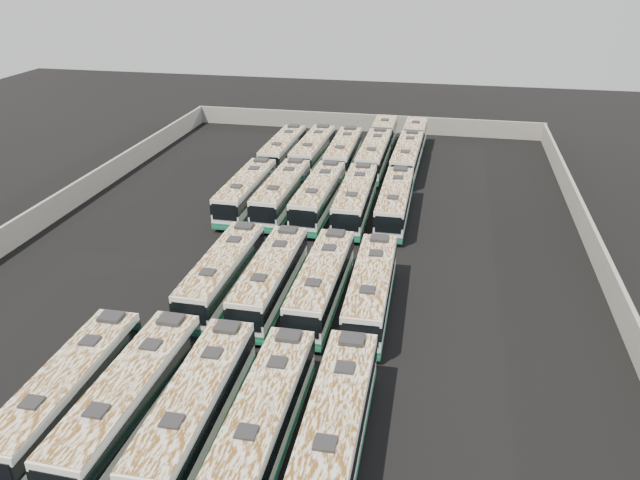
{
  "coord_description": "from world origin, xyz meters",
  "views": [
    {
      "loc": [
        10.5,
        -42.86,
        21.55
      ],
      "look_at": [
        1.9,
        -1.12,
        1.6
      ],
      "focal_mm": 35.0,
      "sensor_mm": 36.0,
      "label": 1
    }
  ],
  "objects_px": {
    "bus_front_far_left": "(68,392)",
    "bus_midback_center": "(319,196)",
    "bus_back_far_left": "(283,150)",
    "bus_back_right": "(378,147)",
    "bus_midback_left": "(282,193)",
    "bus_midback_right": "(355,199)",
    "bus_midfront_right": "(321,283)",
    "bus_midfront_far_right": "(371,290)",
    "bus_front_center": "(196,408)",
    "bus_midback_far_right": "(395,202)",
    "bus_midfront_left": "(223,274)",
    "bus_back_center": "(343,153)",
    "bus_midback_far_left": "(246,192)",
    "bus_front_right": "(264,418)",
    "bus_front_far_right": "(335,427)",
    "bus_back_left": "(313,151)",
    "bus_back_far_right": "(410,149)",
    "bus_midfront_center": "(270,279)",
    "bus_front_left": "(130,399)"
  },
  "relations": [
    {
      "from": "bus_front_far_left",
      "to": "bus_midback_center",
      "type": "xyz_separation_m",
      "value": [
        6.71,
        28.76,
        0.06
      ]
    },
    {
      "from": "bus_back_far_left",
      "to": "bus_back_right",
      "type": "relative_size",
      "value": 0.62
    },
    {
      "from": "bus_midback_left",
      "to": "bus_midback_right",
      "type": "height_order",
      "value": "bus_midback_right"
    },
    {
      "from": "bus_midfront_right",
      "to": "bus_midfront_far_right",
      "type": "bearing_deg",
      "value": -3.12
    },
    {
      "from": "bus_front_center",
      "to": "bus_midback_far_right",
      "type": "relative_size",
      "value": 1.02
    },
    {
      "from": "bus_midback_center",
      "to": "bus_back_far_left",
      "type": "relative_size",
      "value": 1.04
    },
    {
      "from": "bus_midfront_far_right",
      "to": "bus_back_right",
      "type": "bearing_deg",
      "value": 94.94
    },
    {
      "from": "bus_front_center",
      "to": "bus_midfront_left",
      "type": "relative_size",
      "value": 1.02
    },
    {
      "from": "bus_front_center",
      "to": "bus_back_center",
      "type": "xyz_separation_m",
      "value": [
        -0.01,
        41.74,
        0.01
      ]
    },
    {
      "from": "bus_midfront_right",
      "to": "bus_midfront_far_right",
      "type": "xyz_separation_m",
      "value": [
        3.3,
        -0.2,
        -0.0
      ]
    },
    {
      "from": "bus_midback_far_right",
      "to": "bus_back_right",
      "type": "xyz_separation_m",
      "value": [
        -3.42,
        16.07,
        0.05
      ]
    },
    {
      "from": "bus_back_far_left",
      "to": "bus_midback_far_left",
      "type": "bearing_deg",
      "value": -89.43
    },
    {
      "from": "bus_front_right",
      "to": "bus_back_right",
      "type": "height_order",
      "value": "bus_back_right"
    },
    {
      "from": "bus_midfront_left",
      "to": "bus_back_right",
      "type": "bearing_deg",
      "value": 78.57
    },
    {
      "from": "bus_front_far_left",
      "to": "bus_front_far_right",
      "type": "xyz_separation_m",
      "value": [
        13.45,
        0.14,
        0.07
      ]
    },
    {
      "from": "bus_midfront_far_right",
      "to": "bus_midback_center",
      "type": "bearing_deg",
      "value": 112.11
    },
    {
      "from": "bus_front_far_right",
      "to": "bus_midback_far_right",
      "type": "relative_size",
      "value": 1.04
    },
    {
      "from": "bus_back_center",
      "to": "bus_back_left",
      "type": "bearing_deg",
      "value": 176.87
    },
    {
      "from": "bus_front_far_right",
      "to": "bus_back_far_left",
      "type": "relative_size",
      "value": 1.04
    },
    {
      "from": "bus_midfront_left",
      "to": "bus_midback_center",
      "type": "xyz_separation_m",
      "value": [
        3.41,
        15.4,
        0.05
      ]
    },
    {
      "from": "bus_midback_far_right",
      "to": "bus_back_far_right",
      "type": "distance_m",
      "value": 16.01
    },
    {
      "from": "bus_midback_far_left",
      "to": "bus_back_center",
      "type": "distance_m",
      "value": 14.76
    },
    {
      "from": "bus_midfront_far_right",
      "to": "bus_midback_left",
      "type": "relative_size",
      "value": 0.98
    },
    {
      "from": "bus_front_far_right",
      "to": "bus_midfront_right",
      "type": "bearing_deg",
      "value": 103.63
    },
    {
      "from": "bus_midback_center",
      "to": "bus_midback_right",
      "type": "height_order",
      "value": "bus_midback_center"
    },
    {
      "from": "bus_midfront_center",
      "to": "bus_midback_far_right",
      "type": "distance_m",
      "value": 16.94
    },
    {
      "from": "bus_midfront_far_right",
      "to": "bus_midback_far_right",
      "type": "bearing_deg",
      "value": 88.75
    },
    {
      "from": "bus_midback_center",
      "to": "bus_front_left",
      "type": "bearing_deg",
      "value": -95.36
    },
    {
      "from": "bus_front_left",
      "to": "bus_front_center",
      "type": "relative_size",
      "value": 1.02
    },
    {
      "from": "bus_midfront_far_right",
      "to": "bus_midback_left",
      "type": "xyz_separation_m",
      "value": [
        -10.11,
        15.7,
        0.03
      ]
    },
    {
      "from": "bus_midback_left",
      "to": "bus_back_left",
      "type": "distance_m",
      "value": 13.12
    },
    {
      "from": "bus_front_left",
      "to": "bus_front_center",
      "type": "xyz_separation_m",
      "value": [
        3.39,
        0.07,
        -0.03
      ]
    },
    {
      "from": "bus_front_left",
      "to": "bus_back_far_left",
      "type": "relative_size",
      "value": 1.04
    },
    {
      "from": "bus_front_center",
      "to": "bus_midback_far_right",
      "type": "height_order",
      "value": "bus_front_center"
    },
    {
      "from": "bus_front_far_left",
      "to": "bus_midback_left",
      "type": "relative_size",
      "value": 0.97
    },
    {
      "from": "bus_front_center",
      "to": "bus_front_right",
      "type": "relative_size",
      "value": 1.02
    },
    {
      "from": "bus_front_left",
      "to": "bus_back_right",
      "type": "xyz_separation_m",
      "value": [
        6.71,
        44.87,
        -0.01
      ]
    },
    {
      "from": "bus_front_far_right",
      "to": "bus_back_center",
      "type": "relative_size",
      "value": 1.02
    },
    {
      "from": "bus_front_far_left",
      "to": "bus_back_far_right",
      "type": "distance_m",
      "value": 46.87
    },
    {
      "from": "bus_midfront_right",
      "to": "bus_midback_right",
      "type": "bearing_deg",
      "value": 90.74
    },
    {
      "from": "bus_midfront_right",
      "to": "bus_back_left",
      "type": "relative_size",
      "value": 0.98
    },
    {
      "from": "bus_midback_right",
      "to": "bus_back_left",
      "type": "distance_m",
      "value": 14.9
    },
    {
      "from": "bus_midback_right",
      "to": "bus_back_right",
      "type": "bearing_deg",
      "value": 89.24
    },
    {
      "from": "bus_midback_far_right",
      "to": "bus_front_center",
      "type": "bearing_deg",
      "value": -103.25
    },
    {
      "from": "bus_midfront_far_right",
      "to": "bus_back_center",
      "type": "xyz_separation_m",
      "value": [
        -6.72,
        28.68,
        0.03
      ]
    },
    {
      "from": "bus_midfront_center",
      "to": "bus_midback_left",
      "type": "xyz_separation_m",
      "value": [
        -3.35,
        15.54,
        0.04
      ]
    },
    {
      "from": "bus_midfront_right",
      "to": "bus_midback_far_right",
      "type": "bearing_deg",
      "value": 78.24
    },
    {
      "from": "bus_midback_right",
      "to": "bus_back_far_left",
      "type": "bearing_deg",
      "value": 126.45
    },
    {
      "from": "bus_midfront_right",
      "to": "bus_back_far_right",
      "type": "relative_size",
      "value": 0.64
    },
    {
      "from": "bus_midfront_center",
      "to": "bus_midback_far_left",
      "type": "height_order",
      "value": "bus_midback_far_left"
    }
  ]
}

